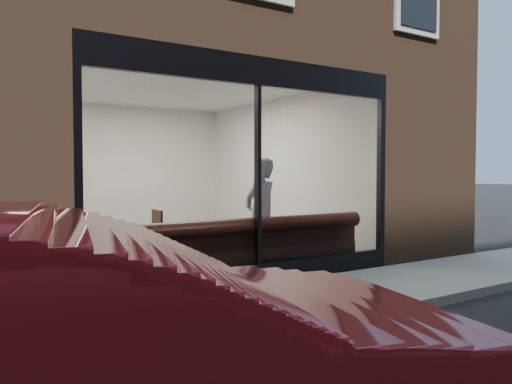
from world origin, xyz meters
TOP-DOWN VIEW (x-y plane):
  - ground at (0.00, 0.00)m, footprint 120.00×120.00m
  - sidewalk_near at (0.00, 1.00)m, footprint 40.00×2.00m
  - kerb_near at (0.00, -0.05)m, footprint 40.00×0.10m
  - host_building_pier_right at (3.75, 8.00)m, footprint 2.50×12.00m
  - host_building_backfill at (0.00, 11.00)m, footprint 5.00×6.00m
  - cafe_floor at (0.00, 5.00)m, footprint 6.00×6.00m
  - cafe_ceiling at (0.00, 5.00)m, footprint 6.00×6.00m
  - cafe_wall_back at (0.00, 7.99)m, footprint 5.00×0.00m
  - cafe_wall_left at (-2.49, 5.00)m, footprint 0.00×6.00m
  - cafe_wall_right at (2.49, 5.00)m, footprint 0.00×6.00m
  - storefront_kick at (0.00, 2.05)m, footprint 5.00×0.10m
  - storefront_header at (0.00, 2.05)m, footprint 5.00×0.10m
  - storefront_mullion at (0.00, 2.05)m, footprint 0.06×0.10m
  - storefront_glass at (0.00, 2.02)m, footprint 4.80×0.00m
  - banquette at (0.00, 2.45)m, footprint 4.00×0.55m
  - person at (0.47, 2.70)m, footprint 0.76×0.62m
  - cafe_table_left at (-0.70, 3.00)m, footprint 0.87×0.87m
  - cafe_table_right at (1.62, 3.24)m, footprint 0.77×0.77m
  - cafe_chair_left at (-0.85, 4.18)m, footprint 0.49×0.49m
  - wall_poster at (-2.45, 4.06)m, footprint 0.02×0.64m

SIDE VIEW (x-z plane):
  - ground at x=0.00m, z-range 0.00..0.00m
  - sidewalk_near at x=0.00m, z-range 0.00..0.01m
  - cafe_floor at x=0.00m, z-range 0.02..0.02m
  - kerb_near at x=0.00m, z-range 0.00..0.12m
  - storefront_kick at x=0.00m, z-range 0.00..0.30m
  - banquette at x=0.00m, z-range 0.00..0.45m
  - cafe_chair_left at x=-0.85m, z-range 0.22..0.26m
  - cafe_table_left at x=-0.70m, z-range 0.72..0.76m
  - cafe_table_right at x=1.62m, z-range 0.72..0.76m
  - person at x=0.47m, z-range 0.00..1.81m
  - storefront_mullion at x=0.00m, z-range 0.30..2.80m
  - storefront_glass at x=0.00m, z-range -0.85..3.95m
  - cafe_wall_back at x=0.00m, z-range -0.90..4.10m
  - cafe_wall_left at x=-2.49m, z-range -1.40..4.60m
  - cafe_wall_right at x=2.49m, z-range -1.40..4.60m
  - host_building_pier_right at x=3.75m, z-range 0.00..3.20m
  - host_building_backfill at x=0.00m, z-range 0.00..3.20m
  - wall_poster at x=-2.45m, z-range 1.20..2.06m
  - storefront_header at x=0.00m, z-range 2.80..3.20m
  - cafe_ceiling at x=0.00m, z-range 3.19..3.19m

